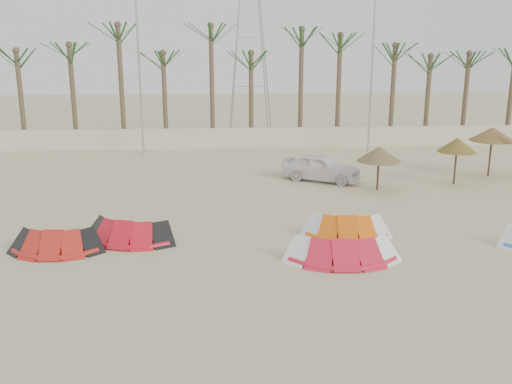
{
  "coord_description": "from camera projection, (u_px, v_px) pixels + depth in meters",
  "views": [
    {
      "loc": [
        -1.38,
        -14.81,
        6.92
      ],
      "look_at": [
        0.0,
        6.0,
        1.3
      ],
      "focal_mm": 40.0,
      "sensor_mm": 36.0,
      "label": 1
    }
  ],
  "objects": [
    {
      "name": "parasol_mid",
      "position": [
        457.0,
        145.0,
        27.57
      ],
      "size": [
        1.87,
        1.87,
        2.31
      ],
      "color": "#4C331E",
      "rests_on": "ground"
    },
    {
      "name": "lamp_b",
      "position": [
        139.0,
        59.0,
        33.54
      ],
      "size": [
        1.25,
        0.14,
        11.0
      ],
      "color": "#A5A8AD",
      "rests_on": "ground"
    },
    {
      "name": "palm_line",
      "position": [
        248.0,
        46.0,
        37.16
      ],
      "size": [
        52.0,
        4.0,
        7.7
      ],
      "color": "brown",
      "rests_on": "ground"
    },
    {
      "name": "kite_red_right",
      "position": [
        340.0,
        246.0,
        18.49
      ],
      "size": [
        3.62,
        1.64,
        0.9
      ],
      "color": "red",
      "rests_on": "ground"
    },
    {
      "name": "parasol_right",
      "position": [
        492.0,
        134.0,
        29.1
      ],
      "size": [
        2.29,
        2.29,
        2.56
      ],
      "color": "#4C331E",
      "rests_on": "ground"
    },
    {
      "name": "car",
      "position": [
        322.0,
        167.0,
        28.59
      ],
      "size": [
        4.23,
        3.35,
        1.35
      ],
      "primitive_type": "imported",
      "rotation": [
        0.0,
        0.0,
        1.05
      ],
      "color": "white",
      "rests_on": "ground"
    },
    {
      "name": "pylon",
      "position": [
        250.0,
        133.0,
        43.19
      ],
      "size": [
        3.0,
        3.0,
        14.0
      ],
      "primitive_type": null,
      "color": "#A5A8AD",
      "rests_on": "ground"
    },
    {
      "name": "kite_red_left",
      "position": [
        58.0,
        238.0,
        19.2
      ],
      "size": [
        3.1,
        1.62,
        0.9
      ],
      "color": "red",
      "rests_on": "ground"
    },
    {
      "name": "kite_orange",
      "position": [
        345.0,
        224.0,
        20.71
      ],
      "size": [
        3.22,
        1.82,
        0.9
      ],
      "color": "orange",
      "rests_on": "ground"
    },
    {
      "name": "lamp_c",
      "position": [
        373.0,
        58.0,
        34.44
      ],
      "size": [
        1.25,
        0.14,
        11.0
      ],
      "color": "#A5A8AD",
      "rests_on": "ground"
    },
    {
      "name": "boundary_wall",
      "position": [
        240.0,
        138.0,
        37.18
      ],
      "size": [
        60.0,
        0.3,
        1.3
      ],
      "primitive_type": "cube",
      "color": "beige",
      "rests_on": "ground"
    },
    {
      "name": "kite_red_mid",
      "position": [
        129.0,
        228.0,
        20.21
      ],
      "size": [
        3.61,
        2.35,
        0.9
      ],
      "color": "red",
      "rests_on": "ground"
    },
    {
      "name": "ground",
      "position": [
        270.0,
        291.0,
        16.15
      ],
      "size": [
        120.0,
        120.0,
        0.0
      ],
      "primitive_type": "plane",
      "color": "#C8B888",
      "rests_on": "ground"
    },
    {
      "name": "parasol_left",
      "position": [
        379.0,
        154.0,
        26.52
      ],
      "size": [
        2.07,
        2.07,
        2.09
      ],
      "color": "#4C331E",
      "rests_on": "ground"
    }
  ]
}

